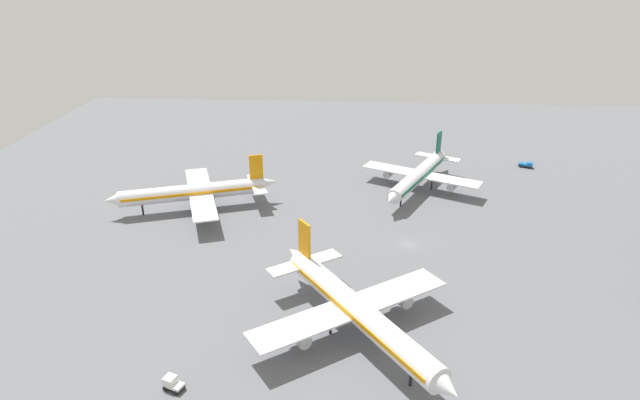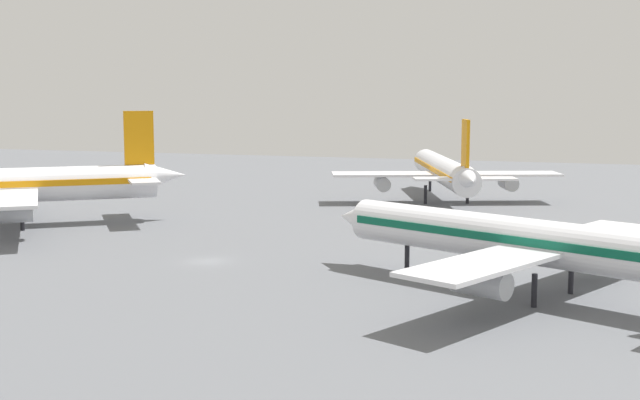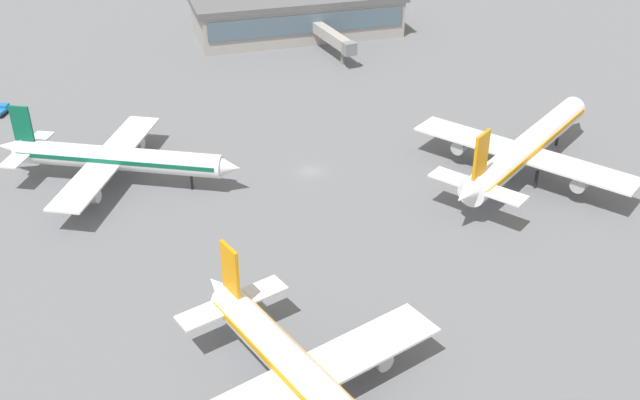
{
  "view_description": "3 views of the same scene",
  "coord_description": "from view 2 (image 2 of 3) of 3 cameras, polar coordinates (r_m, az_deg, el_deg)",
  "views": [
    {
      "loc": [
        -123.65,
        13.79,
        66.31
      ],
      "look_at": [
        13.96,
        23.02,
        5.05
      ],
      "focal_mm": 31.31,
      "sensor_mm": 36.0,
      "label": 1
    },
    {
      "loc": [
        39.44,
        -84.22,
        18.85
      ],
      "look_at": [
        8.54,
        14.24,
        5.4
      ],
      "focal_mm": 47.64,
      "sensor_mm": 36.0,
      "label": 2
    },
    {
      "loc": [
        33.37,
        118.26,
        66.82
      ],
      "look_at": [
        3.02,
        16.28,
        3.44
      ],
      "focal_mm": 41.84,
      "sensor_mm": 36.0,
      "label": 3
    }
  ],
  "objects": [
    {
      "name": "ground",
      "position": [
        94.89,
        -7.54,
        -4.1
      ],
      "size": [
        288.0,
        288.0,
        0.0
      ],
      "primitive_type": "plane",
      "color": "slate"
    },
    {
      "name": "airplane_at_gate",
      "position": [
        144.86,
        8.33,
        1.97
      ],
      "size": [
        37.96,
        46.17,
        14.5
      ],
      "rotation": [
        0.0,
        0.0,
        1.91
      ],
      "color": "white",
      "rests_on": "ground"
    },
    {
      "name": "baggage_tug",
      "position": [
        158.59,
        -18.61,
        0.63
      ],
      "size": [
        3.18,
        3.68,
        2.3
      ],
      "rotation": [
        0.0,
        0.0,
        1.19
      ],
      "color": "black",
      "rests_on": "ground"
    },
    {
      "name": "airplane_taxiing",
      "position": [
        79.97,
        13.86,
        -2.71
      ],
      "size": [
        42.72,
        35.51,
        13.95
      ],
      "rotation": [
        0.0,
        0.0,
        2.69
      ],
      "color": "white",
      "rests_on": "ground"
    }
  ]
}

